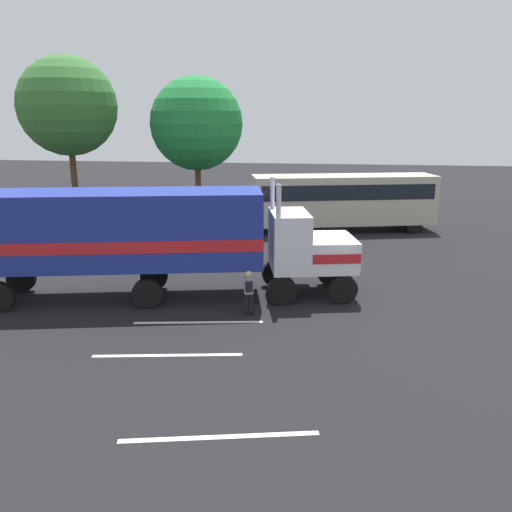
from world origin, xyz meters
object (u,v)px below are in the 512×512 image
(parked_car, at_px, (126,212))
(person_bystander, at_px, (249,291))
(tree_center, at_px, (68,106))
(parked_bus, at_px, (344,197))
(semi_truck, at_px, (151,234))
(tree_left, at_px, (197,124))

(parked_car, bearing_deg, person_bystander, -54.91)
(tree_center, bearing_deg, parked_car, -32.32)
(parked_bus, relative_size, tree_center, 1.04)
(person_bystander, bearing_deg, parked_car, 125.09)
(semi_truck, relative_size, parked_car, 3.02)
(person_bystander, relative_size, parked_car, 0.34)
(person_bystander, xyz_separation_m, parked_car, (-10.38, 14.78, -0.09))
(semi_truck, height_order, person_bystander, semi_truck)
(parked_bus, height_order, tree_center, tree_center)
(semi_truck, bearing_deg, person_bystander, -18.77)
(person_bystander, height_order, tree_left, tree_left)
(parked_bus, distance_m, parked_car, 13.95)
(person_bystander, bearing_deg, parked_bus, 76.69)
(semi_truck, height_order, tree_center, tree_center)
(person_bystander, bearing_deg, tree_center, 130.67)
(parked_car, bearing_deg, semi_truck, -64.35)
(person_bystander, xyz_separation_m, tree_center, (-15.45, 17.99, 6.61))
(parked_bus, relative_size, tree_left, 1.16)
(tree_left, bearing_deg, parked_car, -117.69)
(person_bystander, height_order, parked_bus, parked_bus)
(semi_truck, xyz_separation_m, person_bystander, (3.93, -1.33, -1.63))
(parked_bus, bearing_deg, tree_left, 150.03)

